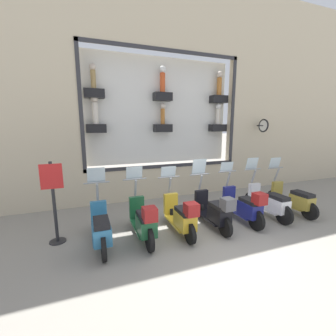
% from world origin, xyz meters
% --- Properties ---
extents(ground_plane, '(120.00, 120.00, 0.00)m').
position_xyz_m(ground_plane, '(0.00, 0.00, 0.00)').
color(ground_plane, gray).
extents(building_facade, '(1.18, 36.00, 7.49)m').
position_xyz_m(building_facade, '(3.60, -0.00, 3.79)').
color(building_facade, beige).
rests_on(building_facade, ground_plane).
extents(scooter_olive_0, '(1.80, 0.61, 1.60)m').
position_xyz_m(scooter_olive_0, '(0.64, -3.10, 0.43)').
color(scooter_olive_0, black).
rests_on(scooter_olive_0, ground_plane).
extents(scooter_white_1, '(1.81, 0.61, 1.64)m').
position_xyz_m(scooter_white_1, '(0.64, -2.17, 0.44)').
color(scooter_white_1, black).
rests_on(scooter_white_1, ground_plane).
extents(scooter_navy_2, '(1.81, 0.60, 1.55)m').
position_xyz_m(scooter_navy_2, '(0.58, -1.23, 0.48)').
color(scooter_navy_2, black).
rests_on(scooter_navy_2, ground_plane).
extents(scooter_black_3, '(1.80, 0.60, 1.69)m').
position_xyz_m(scooter_black_3, '(0.58, -0.30, 0.47)').
color(scooter_black_3, black).
rests_on(scooter_black_3, ground_plane).
extents(scooter_yellow_4, '(1.80, 0.60, 1.54)m').
position_xyz_m(scooter_yellow_4, '(0.57, 0.63, 0.47)').
color(scooter_yellow_4, black).
rests_on(scooter_yellow_4, ground_plane).
extents(scooter_green_5, '(1.81, 0.60, 1.60)m').
position_xyz_m(scooter_green_5, '(0.58, 1.57, 0.48)').
color(scooter_green_5, black).
rests_on(scooter_green_5, ground_plane).
extents(scooter_teal_6, '(1.80, 0.61, 1.63)m').
position_xyz_m(scooter_teal_6, '(0.64, 2.50, 0.44)').
color(scooter_teal_6, black).
rests_on(scooter_teal_6, ground_plane).
extents(shop_sign_post, '(0.36, 0.45, 1.87)m').
position_xyz_m(shop_sign_post, '(1.20, 3.43, 1.02)').
color(shop_sign_post, '#232326').
rests_on(shop_sign_post, ground_plane).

